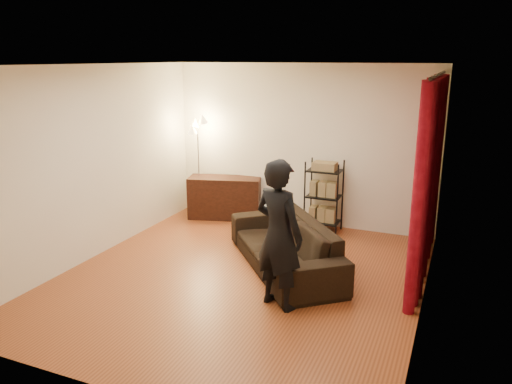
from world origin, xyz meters
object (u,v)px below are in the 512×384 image
at_px(media_cabinet, 225,198).
at_px(wire_shelf, 324,196).
at_px(person, 279,235).
at_px(storage_boxes, 266,213).
at_px(floor_lamp, 199,168).
at_px(sofa, 284,244).

relative_size(media_cabinet, wire_shelf, 1.07).
distance_m(person, media_cabinet, 3.42).
height_order(storage_boxes, floor_lamp, floor_lamp).
relative_size(sofa, storage_boxes, 6.80).
height_order(media_cabinet, storage_boxes, media_cabinet).
distance_m(media_cabinet, wire_shelf, 1.82).
xyz_separation_m(sofa, wire_shelf, (0.08, 1.66, 0.25)).
distance_m(storage_boxes, wire_shelf, 1.15).
height_order(sofa, storage_boxes, sofa).
distance_m(person, wire_shelf, 2.73).
bearing_deg(storage_boxes, sofa, -61.17).
relative_size(storage_boxes, wire_shelf, 0.29).
height_order(sofa, media_cabinet, media_cabinet).
bearing_deg(person, sofa, -53.54).
xyz_separation_m(person, floor_lamp, (-2.50, 2.65, 0.02)).
height_order(sofa, person, person).
xyz_separation_m(wire_shelf, floor_lamp, (-2.28, -0.05, 0.29)).
bearing_deg(sofa, media_cabinet, -173.87).
xyz_separation_m(media_cabinet, wire_shelf, (1.81, -0.01, 0.22)).
distance_m(sofa, floor_lamp, 2.78).
relative_size(person, media_cabinet, 1.37).
xyz_separation_m(sofa, floor_lamp, (-2.20, 1.61, 0.54)).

